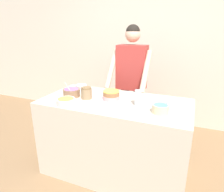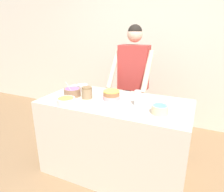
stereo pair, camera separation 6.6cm
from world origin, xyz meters
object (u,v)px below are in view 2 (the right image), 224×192
object	(u,v)px
person_baker	(133,75)
frosting_bowl_yellow	(66,101)
drinking_glass	(138,98)
ceramic_plate	(125,111)
stoneware_jar	(87,93)
frosting_bowl_purple	(72,92)
frosting_bowl_white	(82,87)
cake	(111,97)
frosting_bowl_blue	(160,109)

from	to	relation	value
person_baker	frosting_bowl_yellow	xyz separation A→B (m)	(-0.36, -1.06, -0.08)
drinking_glass	ceramic_plate	world-z (taller)	drinking_glass
person_baker	drinking_glass	xyz separation A→B (m)	(0.31, -0.80, -0.04)
stoneware_jar	ceramic_plate	bearing A→B (deg)	-20.37
frosting_bowl_yellow	stoneware_jar	world-z (taller)	stoneware_jar
person_baker	frosting_bowl_purple	bearing A→B (deg)	-119.48
person_baker	frosting_bowl_white	xyz separation A→B (m)	(-0.47, -0.58, -0.08)
drinking_glass	stoneware_jar	size ratio (longest dim) A/B	1.24
ceramic_plate	person_baker	bearing A→B (deg)	104.33
cake	frosting_bowl_blue	xyz separation A→B (m)	(0.54, -0.14, 0.00)
person_baker	cake	xyz separation A→B (m)	(0.01, -0.76, -0.08)
frosting_bowl_yellow	frosting_bowl_white	world-z (taller)	frosting_bowl_white
frosting_bowl_white	person_baker	bearing A→B (deg)	51.12
ceramic_plate	frosting_bowl_blue	bearing A→B (deg)	17.64
cake	drinking_glass	world-z (taller)	drinking_glass
frosting_bowl_white	drinking_glass	distance (m)	0.81
frosting_bowl_yellow	frosting_bowl_blue	size ratio (longest dim) A/B	1.19
frosting_bowl_purple	ceramic_plate	distance (m)	0.74
frosting_bowl_white	frosting_bowl_blue	bearing A→B (deg)	-17.64
frosting_bowl_white	drinking_glass	size ratio (longest dim) A/B	0.87
person_baker	stoneware_jar	world-z (taller)	person_baker
stoneware_jar	frosting_bowl_yellow	bearing A→B (deg)	-110.89
person_baker	ceramic_plate	distance (m)	1.04
cake	frosting_bowl_purple	world-z (taller)	frosting_bowl_purple
frosting_bowl_purple	frosting_bowl_white	xyz separation A→B (m)	(-0.01, 0.23, -0.01)
drinking_glass	ceramic_plate	xyz separation A→B (m)	(-0.06, -0.20, -0.07)
frosting_bowl_blue	stoneware_jar	world-z (taller)	frosting_bowl_blue
cake	frosting_bowl_yellow	size ratio (longest dim) A/B	1.88
person_baker	ceramic_plate	world-z (taller)	person_baker
frosting_bowl_yellow	cake	bearing A→B (deg)	38.98
cake	ceramic_plate	xyz separation A→B (m)	(0.24, -0.24, -0.04)
frosting_bowl_blue	frosting_bowl_white	distance (m)	1.07
frosting_bowl_blue	frosting_bowl_white	world-z (taller)	frosting_bowl_blue
person_baker	frosting_bowl_yellow	distance (m)	1.12
frosting_bowl_yellow	drinking_glass	distance (m)	0.72
frosting_bowl_white	stoneware_jar	bearing A→B (deg)	-48.39
cake	ceramic_plate	world-z (taller)	cake
drinking_glass	stoneware_jar	bearing A→B (deg)	-179.21
frosting_bowl_white	stoneware_jar	xyz separation A→B (m)	(0.20, -0.23, 0.02)
frosting_bowl_blue	cake	bearing A→B (deg)	165.26
stoneware_jar	drinking_glass	bearing A→B (deg)	0.79
stoneware_jar	frosting_bowl_blue	bearing A→B (deg)	-6.70
person_baker	cake	size ratio (longest dim) A/B	4.72
frosting_bowl_white	drinking_glass	world-z (taller)	drinking_glass
cake	drinking_glass	xyz separation A→B (m)	(0.30, -0.04, 0.04)
frosting_bowl_blue	drinking_glass	xyz separation A→B (m)	(-0.24, 0.10, 0.04)
frosting_bowl_blue	ceramic_plate	bearing A→B (deg)	-162.36
frosting_bowl_white	ceramic_plate	bearing A→B (deg)	-30.29
stoneware_jar	frosting_bowl_white	bearing A→B (deg)	131.61
frosting_bowl_white	drinking_glass	bearing A→B (deg)	-15.82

